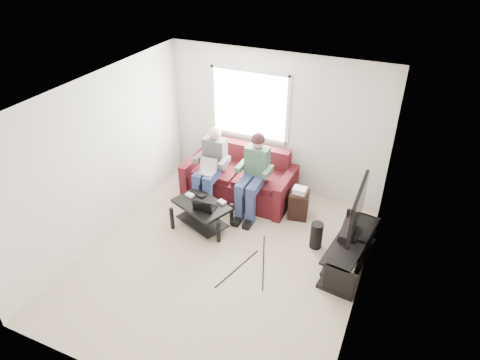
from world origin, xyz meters
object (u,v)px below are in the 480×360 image
(coffee_table, at_px, (202,210))
(tv_stand, at_px, (349,253))
(tv, at_px, (357,209))
(subwoofer, at_px, (316,235))
(sofa, at_px, (240,180))
(end_table, at_px, (299,204))

(coffee_table, xyz_separation_m, tv_stand, (2.42, 0.08, -0.12))
(tv, distance_m, subwoofer, 0.90)
(subwoofer, bearing_deg, sofa, 152.90)
(tv, height_order, subwoofer, tv)
(sofa, bearing_deg, subwoofer, -27.10)
(tv_stand, distance_m, tv, 0.73)
(tv_stand, distance_m, subwoofer, 0.58)
(sofa, distance_m, end_table, 1.20)
(end_table, bearing_deg, sofa, 170.47)
(sofa, distance_m, subwoofer, 1.88)
(coffee_table, xyz_separation_m, tv, (2.42, 0.18, 0.60))
(subwoofer, bearing_deg, tv_stand, -18.50)
(subwoofer, bearing_deg, tv, -8.73)
(tv_stand, relative_size, tv, 1.35)
(tv, height_order, end_table, tv)
(tv, bearing_deg, sofa, 157.05)
(tv_stand, bearing_deg, subwoofer, 161.50)
(sofa, distance_m, coffee_table, 1.13)
(coffee_table, relative_size, tv_stand, 0.71)
(subwoofer, height_order, end_table, end_table)
(sofa, relative_size, tv_stand, 1.32)
(tv_stand, bearing_deg, coffee_table, -178.20)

